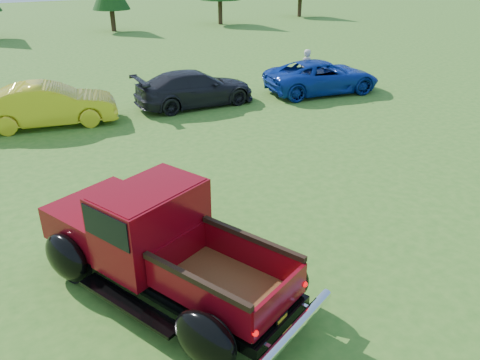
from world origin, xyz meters
The scene contains 6 objects.
ground centered at (0.00, 0.00, 0.00)m, with size 120.00×120.00×0.00m, color #32661D.
pickup_truck centered at (-2.19, -0.61, 0.89)m, with size 3.83×5.34×1.87m.
show_car_yellow centered at (-2.21, 9.27, 0.72)m, with size 1.53×4.38×1.44m, color gold.
show_car_grey centered at (3.06, 8.95, 0.67)m, with size 1.88×4.63×1.34m, color black.
show_car_blue centered at (8.50, 8.00, 0.67)m, with size 2.24×4.86×1.35m, color navy.
spectator centered at (8.20, 8.77, 0.86)m, with size 0.62×0.41×1.71m, color beige.
Camera 1 is at (-4.29, -7.24, 5.29)m, focal length 35.00 mm.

